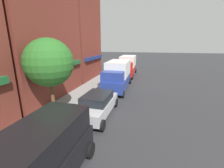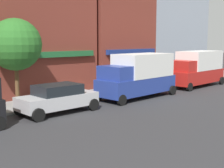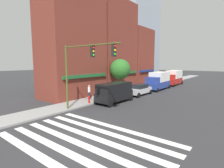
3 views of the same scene
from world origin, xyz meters
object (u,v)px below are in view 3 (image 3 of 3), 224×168
Objects in this scene: box_truck_blue at (158,80)px; pedestrian_white_shirt at (89,92)px; van_black at (115,92)px; box_truck_red at (173,78)px; traffic_signal at (83,63)px; fire_hydrant at (89,99)px; street_tree at (120,69)px; sedan_silver at (139,89)px.

box_truck_blue is 13.98m from pedestrian_white_shirt.
box_truck_red is at bearing 0.13° from van_black.
traffic_signal is at bearing -179.49° from box_truck_red.
traffic_signal is at bearing -141.29° from fire_hydrant.
traffic_signal is at bearing 13.86° from pedestrian_white_shirt.
fire_hydrant is at bearing 17.49° from pedestrian_white_shirt.
van_black is 2.83× the size of pedestrian_white_shirt.
sedan_silver is at bearing -71.71° from street_tree.
box_truck_blue is 7.41× the size of fire_hydrant.
box_truck_blue is 15.36m from fire_hydrant.
pedestrian_white_shirt is (-21.26, 3.34, -0.51)m from box_truck_red.
pedestrian_white_shirt is at bearing 174.76° from street_tree.
box_truck_red is at bearing 1.02° from sedan_silver.
box_truck_blue reaches higher than sedan_silver.
traffic_signal is 26.09m from box_truck_red.
sedan_silver is 6.74m from box_truck_blue.
box_truck_red is (25.90, 0.68, -3.10)m from traffic_signal.
van_black is 1.13× the size of sedan_silver.
van_black is at bearing 178.86° from box_truck_blue.
fire_hydrant is at bearing 174.77° from box_truck_red.
fire_hydrant is at bearing 172.49° from box_truck_blue.
pedestrian_white_shirt is at bearing 40.94° from traffic_signal.
van_black is at bearing -151.00° from street_tree.
van_black is 0.80× the size of box_truck_blue.
traffic_signal is 1.30× the size of van_black.
street_tree reaches higher than van_black.
box_truck_red is 21.53m from pedestrian_white_shirt.
traffic_signal is 7.73× the size of fire_hydrant.
box_truck_red reaches higher than pedestrian_white_shirt.
box_truck_red reaches higher than fire_hydrant.
fire_hydrant is 0.17× the size of street_tree.
box_truck_blue is at bearing 139.07° from pedestrian_white_shirt.
van_black is (5.53, 0.68, -3.40)m from traffic_signal.
traffic_signal reaches higher than box_truck_blue.
van_black is 20.38m from box_truck_red.
box_truck_blue is at bearing -20.15° from street_tree.
traffic_signal is at bearing -179.00° from box_truck_blue.
sedan_silver is (5.98, 0.00, -0.44)m from van_black.
street_tree is at bearing 18.21° from traffic_signal.
box_truck_red is at bearing 1.51° from traffic_signal.
pedestrian_white_shirt is (-13.57, 3.34, -0.51)m from box_truck_blue.
box_truck_red is at bearing -4.24° from fire_hydrant.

